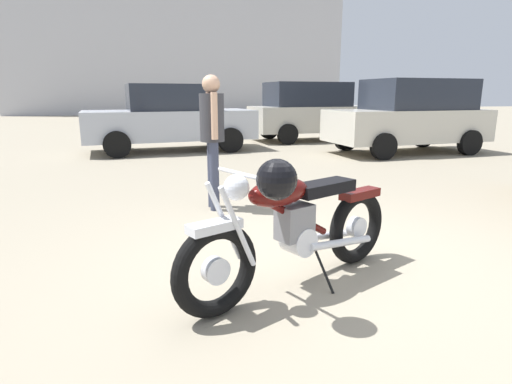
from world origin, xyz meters
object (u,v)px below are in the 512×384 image
Objects in this scene: silver_sedan_mid at (311,111)px; red_hatchback_near at (170,118)px; vintage_motorcycle at (294,226)px; bystander at (212,128)px; white_estate_far at (410,115)px.

red_hatchback_near is at bearing -165.62° from silver_sedan_mid.
vintage_motorcycle is 10.39m from silver_sedan_mid.
red_hatchback_near is 4.64m from silver_sedan_mid.
vintage_motorcycle is 8.22m from red_hatchback_near.
vintage_motorcycle is at bearing -92.78° from red_hatchback_near.
red_hatchback_near reaches higher than vintage_motorcycle.
red_hatchback_near is at bearing 91.50° from bystander.
white_estate_far reaches higher than vintage_motorcycle.
red_hatchback_near is (-0.50, 5.79, -0.18)m from bystander.
vintage_motorcycle is 8.27m from white_estate_far.
red_hatchback_near is 6.01m from white_estate_far.
silver_sedan_mid is at bearing -71.71° from white_estate_far.
silver_sedan_mid reaches higher than bystander.
vintage_motorcycle is 0.43× the size of red_hatchback_near.
silver_sedan_mid is 3.50m from white_estate_far.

